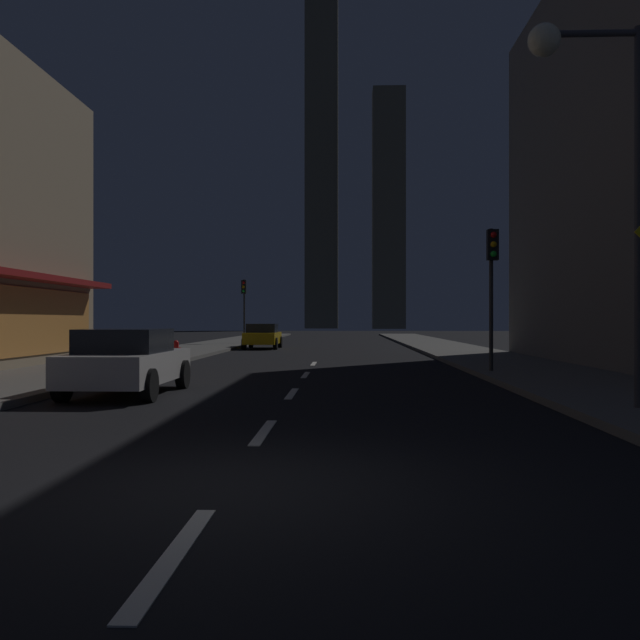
{
  "coord_description": "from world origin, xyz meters",
  "views": [
    {
      "loc": [
        1.19,
        -6.66,
        1.63
      ],
      "look_at": [
        0.0,
        25.2,
        1.66
      ],
      "focal_mm": 38.1,
      "sensor_mm": 36.0,
      "label": 1
    }
  ],
  "objects": [
    {
      "name": "ground_plane",
      "position": [
        0.0,
        32.0,
        -0.05
      ],
      "size": [
        78.0,
        136.0,
        0.1
      ],
      "primitive_type": "cube",
      "color": "black"
    },
    {
      "name": "sidewalk_right",
      "position": [
        7.0,
        32.0,
        0.07
      ],
      "size": [
        4.0,
        76.0,
        0.15
      ],
      "primitive_type": "cube",
      "color": "#605E59",
      "rests_on": "ground"
    },
    {
      "name": "sidewalk_left",
      "position": [
        -7.0,
        32.0,
        0.07
      ],
      "size": [
        4.0,
        76.0,
        0.15
      ],
      "primitive_type": "cube",
      "color": "#605E59",
      "rests_on": "ground"
    },
    {
      "name": "lane_marking_center",
      "position": [
        0.0,
        8.4,
        0.01
      ],
      "size": [
        0.16,
        23.0,
        0.01
      ],
      "color": "silver",
      "rests_on": "ground"
    },
    {
      "name": "skyscraper_distant_tall",
      "position": [
        -3.72,
        133.68,
        37.64
      ],
      "size": [
        6.78,
        5.08,
        75.29
      ],
      "primitive_type": "cube",
      "color": "#645F4B",
      "rests_on": "ground"
    },
    {
      "name": "skyscraper_distant_mid",
      "position": [
        9.8,
        128.39,
        23.75
      ],
      "size": [
        6.4,
        5.38,
        47.49
      ],
      "primitive_type": "cube",
      "color": "#65604B",
      "rests_on": "ground"
    },
    {
      "name": "car_parked_near",
      "position": [
        -3.6,
        8.06,
        0.74
      ],
      "size": [
        1.98,
        4.24,
        1.45
      ],
      "color": "silver",
      "rests_on": "ground"
    },
    {
      "name": "car_parked_far",
      "position": [
        -3.6,
        32.48,
        0.74
      ],
      "size": [
        1.98,
        4.24,
        1.45
      ],
      "color": "gold",
      "rests_on": "ground"
    },
    {
      "name": "fire_hydrant_far_left",
      "position": [
        -5.9,
        21.49,
        0.45
      ],
      "size": [
        0.42,
        0.3,
        0.65
      ],
      "color": "red",
      "rests_on": "sidewalk_left"
    },
    {
      "name": "traffic_light_near_right",
      "position": [
        5.5,
        13.42,
        3.19
      ],
      "size": [
        0.32,
        0.48,
        4.2
      ],
      "color": "#2D2D2D",
      "rests_on": "sidewalk_right"
    },
    {
      "name": "traffic_light_far_left",
      "position": [
        -5.5,
        37.87,
        3.19
      ],
      "size": [
        0.32,
        0.48,
        4.2
      ],
      "color": "#2D2D2D",
      "rests_on": "sidewalk_left"
    },
    {
      "name": "street_lamp_right",
      "position": [
        5.38,
        5.1,
        5.07
      ],
      "size": [
        1.96,
        0.56,
        6.58
      ],
      "color": "#38383D",
      "rests_on": "sidewalk_right"
    }
  ]
}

